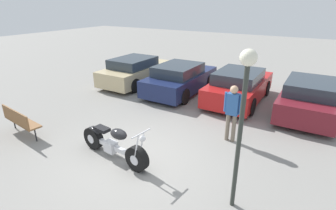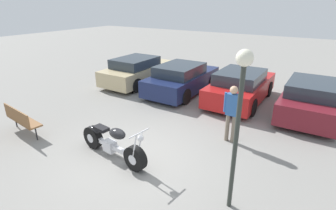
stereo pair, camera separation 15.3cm
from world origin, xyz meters
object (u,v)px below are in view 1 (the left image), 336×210
at_px(park_bench, 19,120).
at_px(parked_car_navy, 180,79).
at_px(parked_car_champagne, 136,71).
at_px(parked_car_maroon, 309,98).
at_px(motorcycle, 113,144).
at_px(lamp_post, 244,101).
at_px(parked_car_red, 239,86).
at_px(person_standing, 232,109).

bearing_deg(park_bench, parked_car_navy, 70.38).
xyz_separation_m(parked_car_champagne, parked_car_navy, (2.63, -0.12, 0.00)).
distance_m(parked_car_champagne, parked_car_maroon, 7.88).
bearing_deg(parked_car_maroon, parked_car_champagne, -178.99).
distance_m(parked_car_navy, parked_car_maroon, 5.26).
bearing_deg(motorcycle, parked_car_maroon, 55.18).
xyz_separation_m(parked_car_maroon, park_bench, (-7.48, -6.50, -0.10)).
relative_size(park_bench, lamp_post, 0.52).
relative_size(motorcycle, park_bench, 1.43).
height_order(parked_car_maroon, park_bench, parked_car_maroon).
distance_m(parked_car_champagne, lamp_post, 9.32).
bearing_deg(parked_car_red, person_standing, -76.62).
relative_size(motorcycle, person_standing, 1.37).
bearing_deg(parked_car_navy, park_bench, -109.62).
xyz_separation_m(parked_car_champagne, parked_car_maroon, (7.88, 0.14, 0.00)).
relative_size(parked_car_maroon, lamp_post, 1.28).
height_order(parked_car_red, lamp_post, lamp_post).
relative_size(parked_car_champagne, parked_car_navy, 1.00).
bearing_deg(parked_car_red, parked_car_maroon, -0.49).
height_order(parked_car_red, person_standing, person_standing).
bearing_deg(person_standing, park_bench, -151.75).
xyz_separation_m(motorcycle, parked_car_champagne, (-3.73, 5.84, 0.22)).
relative_size(park_bench, person_standing, 0.96).
distance_m(motorcycle, lamp_post, 3.79).
xyz_separation_m(parked_car_champagne, park_bench, (0.40, -6.37, -0.10)).
bearing_deg(motorcycle, lamp_post, -1.08).
xyz_separation_m(park_bench, person_standing, (5.68, 3.05, 0.49)).
relative_size(parked_car_maroon, person_standing, 2.38).
height_order(lamp_post, person_standing, lamp_post).
distance_m(parked_car_champagne, person_standing, 6.94).
xyz_separation_m(parked_car_champagne, person_standing, (6.08, -3.31, 0.39)).
bearing_deg(parked_car_champagne, parked_car_red, 1.76).
xyz_separation_m(parked_car_navy, lamp_post, (4.39, -5.78, 1.65)).
height_order(parked_car_champagne, person_standing, person_standing).
height_order(motorcycle, parked_car_maroon, parked_car_maroon).
bearing_deg(parked_car_red, motorcycle, -104.31).
relative_size(parked_car_champagne, parked_car_red, 1.00).
relative_size(parked_car_navy, parked_car_maroon, 1.00).
bearing_deg(parked_car_red, park_bench, -126.63).
relative_size(motorcycle, lamp_post, 0.74).
xyz_separation_m(lamp_post, person_standing, (-0.94, 2.59, -1.26)).
bearing_deg(lamp_post, parked_car_red, 106.21).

